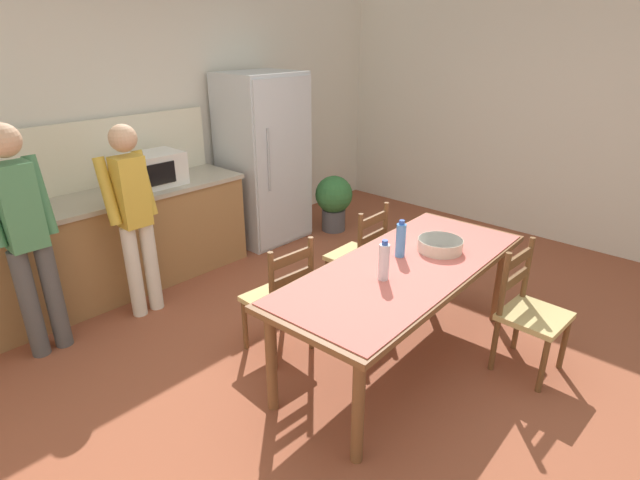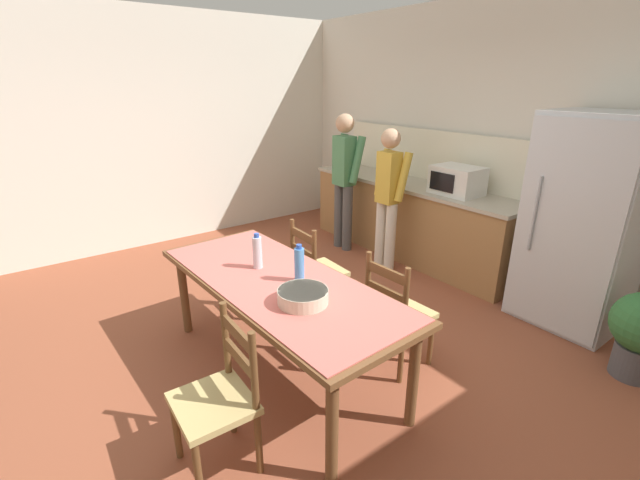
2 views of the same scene
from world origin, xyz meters
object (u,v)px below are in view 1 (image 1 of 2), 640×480
object	(u,v)px
refrigerator	(264,159)
dining_table	(404,275)
person_at_sink	(25,232)
chair_side_far_left	(281,299)
person_at_counter	(134,212)
chair_side_near_right	(529,313)
serving_bowl	(440,244)
potted_plant	(334,199)
bottle_near_centre	(384,261)
microwave	(154,169)
bottle_off_centre	(401,240)
chair_side_far_right	(359,256)

from	to	relation	value
refrigerator	dining_table	xyz separation A→B (m)	(-0.92, -2.48, -0.24)
dining_table	person_at_sink	xyz separation A→B (m)	(-1.68, 2.00, 0.27)
chair_side_far_left	person_at_counter	distance (m)	1.41
dining_table	person_at_sink	distance (m)	2.63
dining_table	chair_side_near_right	bearing A→B (deg)	-53.72
serving_bowl	potted_plant	bearing A→B (deg)	59.56
dining_table	bottle_near_centre	xyz separation A→B (m)	(-0.27, -0.01, 0.20)
chair_side_near_right	dining_table	bearing A→B (deg)	128.30
refrigerator	potted_plant	size ratio (longest dim) A/B	2.76
person_at_sink	person_at_counter	bearing A→B (deg)	-91.50
microwave	chair_side_far_left	world-z (taller)	microwave
dining_table	potted_plant	size ratio (longest dim) A/B	3.25
person_at_counter	serving_bowl	bearing A→B (deg)	-147.81
bottle_near_centre	potted_plant	bearing A→B (deg)	47.70
bottle_off_centre	chair_side_near_right	distance (m)	1.01
serving_bowl	chair_side_far_right	xyz separation A→B (m)	(0.07, 0.79, -0.37)
microwave	chair_side_near_right	bearing A→B (deg)	-74.07
chair_side_near_right	potted_plant	bearing A→B (deg)	70.30
refrigerator	chair_side_near_right	xyz separation A→B (m)	(-0.40, -3.18, -0.48)
bottle_near_centre	person_at_counter	distance (m)	2.09
bottle_off_centre	potted_plant	size ratio (longest dim) A/B	0.40
dining_table	chair_side_far_right	xyz separation A→B (m)	(0.45, 0.74, -0.24)
bottle_off_centre	chair_side_far_left	distance (m)	0.96
refrigerator	microwave	bearing A→B (deg)	179.18
refrigerator	chair_side_far_right	size ratio (longest dim) A/B	2.03
serving_bowl	chair_side_near_right	bearing A→B (deg)	-78.04
microwave	bottle_off_centre	size ratio (longest dim) A/B	1.85
bottle_off_centre	serving_bowl	size ratio (longest dim) A/B	0.84
serving_bowl	potted_plant	xyz separation A→B (m)	(1.23, 2.10, -0.42)
person_at_sink	potted_plant	distance (m)	3.34
chair_side_near_right	potted_plant	world-z (taller)	chair_side_near_right
bottle_near_centre	dining_table	bearing A→B (deg)	2.48
microwave	chair_side_far_right	size ratio (longest dim) A/B	0.55
bottle_off_centre	person_at_counter	distance (m)	2.12
microwave	person_at_sink	distance (m)	1.38
chair_side_far_left	potted_plant	bearing A→B (deg)	-144.70
person_at_sink	chair_side_near_right	bearing A→B (deg)	-140.84
chair_side_near_right	potted_plant	size ratio (longest dim) A/B	1.36
refrigerator	bottle_off_centre	world-z (taller)	refrigerator
microwave	chair_side_near_right	distance (m)	3.38
dining_table	person_at_counter	bearing A→B (deg)	114.45
refrigerator	microwave	distance (m)	1.32
microwave	bottle_near_centre	distance (m)	2.52
refrigerator	serving_bowl	xyz separation A→B (m)	(-0.54, -2.53, -0.11)
chair_side_far_right	person_at_sink	world-z (taller)	person_at_sink
refrigerator	chair_side_near_right	world-z (taller)	refrigerator
refrigerator	person_at_sink	distance (m)	2.64
dining_table	chair_side_far_right	world-z (taller)	chair_side_far_right
microwave	bottle_near_centre	bearing A→B (deg)	-86.98
chair_side_far_left	bottle_near_centre	bearing A→B (deg)	112.08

